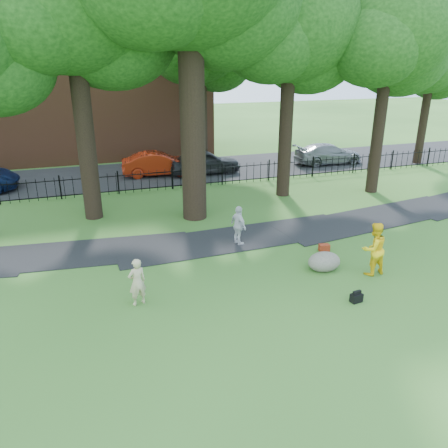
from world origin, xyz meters
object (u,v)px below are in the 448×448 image
object	(u,v)px
woman	(137,282)
boulder	(324,260)
man	(374,249)
red_sedan	(158,164)

from	to	relation	value
woman	boulder	size ratio (longest dim) A/B	1.27
woman	man	size ratio (longest dim) A/B	0.80
man	boulder	world-z (taller)	man
boulder	red_sedan	distance (m)	15.42
boulder	red_sedan	world-z (taller)	red_sedan
woman	red_sedan	xyz separation A→B (m)	(3.46, 15.39, -0.01)
man	boulder	distance (m)	1.70
woman	man	xyz separation A→B (m)	(7.93, -0.53, 0.19)
woman	red_sedan	size ratio (longest dim) A/B	0.33
woman	boulder	world-z (taller)	woman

